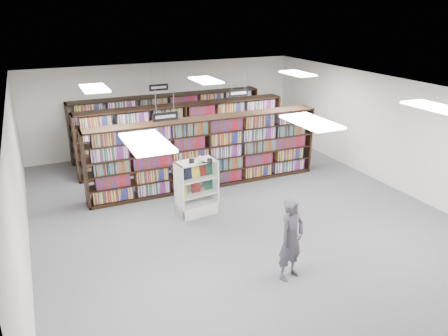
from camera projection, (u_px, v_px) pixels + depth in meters
name	position (u px, v px, depth m)	size (l,w,h in m)	color
floor	(236.00, 213.00, 11.45)	(12.00, 12.00, 0.00)	#58585E
ceiling	(238.00, 91.00, 10.32)	(10.00, 12.00, 0.10)	white
wall_back	(165.00, 107.00, 16.00)	(10.00, 0.10, 3.20)	white
wall_front	(435.00, 289.00, 5.77)	(10.00, 0.10, 3.20)	white
wall_left	(18.00, 187.00, 8.96)	(0.10, 12.00, 3.20)	white
wall_right	(390.00, 132.00, 12.81)	(0.10, 12.00, 3.20)	white
bookshelf_row_near	(207.00, 153.00, 12.79)	(7.00, 0.60, 2.10)	black
bookshelf_row_mid	(184.00, 135.00, 14.49)	(7.00, 0.60, 2.10)	black
bookshelf_row_far	(169.00, 123.00, 15.94)	(7.00, 0.60, 2.10)	black
aisle_sign_left	(165.00, 116.00, 10.83)	(0.65, 0.02, 0.80)	#B2B2B7
aisle_sign_right	(238.00, 92.00, 13.69)	(0.65, 0.02, 0.80)	#B2B2B7
aisle_sign_center	(159.00, 87.00, 14.63)	(0.65, 0.02, 0.80)	#B2B2B7
troffer_front_left	(147.00, 142.00, 6.62)	(0.60, 1.20, 0.04)	white
troffer_front_center	(311.00, 122.00, 7.78)	(0.60, 1.20, 0.04)	white
troffer_front_right	(433.00, 107.00, 8.94)	(0.60, 1.20, 0.04)	white
troffer_back_left	(94.00, 88.00, 10.88)	(0.60, 1.20, 0.04)	white
troffer_back_center	(206.00, 80.00, 12.04)	(0.60, 1.20, 0.04)	white
troffer_back_right	(298.00, 74.00, 13.20)	(0.60, 1.20, 0.04)	white
endcap_display	(196.00, 196.00, 11.26)	(1.10, 0.65, 1.46)	white
open_book	(200.00, 160.00, 10.86)	(0.67, 0.52, 0.13)	black
shopper	(291.00, 239.00, 8.47)	(0.62, 0.41, 1.70)	#4D4953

